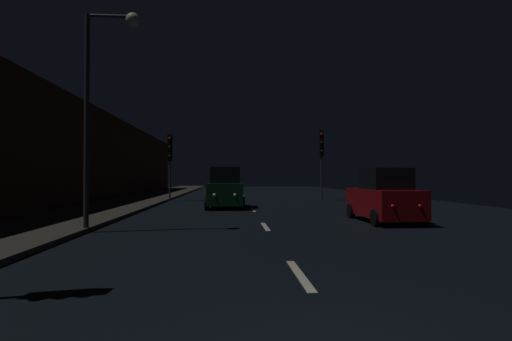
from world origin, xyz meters
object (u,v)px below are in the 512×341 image
Objects in this scene: traffic_light_far_left at (170,153)px; streetlamp_overhead at (102,85)px; traffic_light_far_right at (321,149)px; car_parked_right_near at (384,197)px; car_approaching_headlights at (225,189)px.

streetlamp_overhead is (0.27, -15.75, 1.16)m from traffic_light_far_left.
traffic_light_far_right is at bearing 55.91° from streetlamp_overhead.
car_parked_right_near is (9.93, 2.21, -3.68)m from streetlamp_overhead.
streetlamp_overhead reaches higher than car_parked_right_near.
streetlamp_overhead is at bearing -21.41° from car_approaching_headlights.
car_parked_right_near is (10.20, -13.54, -2.51)m from traffic_light_far_left.
traffic_light_far_right is (11.00, 0.11, 0.33)m from traffic_light_far_left.
car_approaching_headlights reaches higher than car_parked_right_near.
traffic_light_far_right is at bearing -3.35° from car_parked_right_near.
car_approaching_headlights is at bearing 34.58° from traffic_light_far_left.
car_approaching_headlights is (-6.98, -6.30, -2.74)m from traffic_light_far_right.
traffic_light_far_right reaches higher than car_approaching_headlights.
car_approaching_headlights is 1.10× the size of car_parked_right_near.
car_approaching_headlights is (4.01, -6.20, -2.42)m from traffic_light_far_left.
car_parked_right_near is (6.19, -7.34, -0.10)m from car_approaching_headlights.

